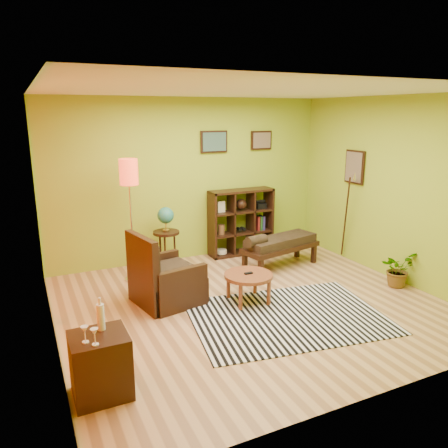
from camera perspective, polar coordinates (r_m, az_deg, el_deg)
name	(u,v)px	position (r m, az deg, el deg)	size (l,w,h in m)	color
ground	(251,304)	(6.09, 3.52, -10.36)	(5.00, 5.00, 0.00)	tan
room_shell	(246,173)	(5.55, 2.88, 6.65)	(5.04, 4.54, 2.82)	#94B126
zebra_rug	(287,316)	(5.78, 8.27, -11.85)	(2.43, 1.72, 0.01)	silver
coffee_table	(248,278)	(6.02, 3.20, -7.02)	(0.67, 0.67, 0.43)	brown
armchair	(164,282)	(6.06, -7.85, -7.46)	(0.97, 0.97, 1.01)	black
side_cabinet	(100,365)	(4.34, -15.84, -17.27)	(0.51, 0.46, 0.92)	black
floor_lamp	(129,183)	(6.63, -12.27, 5.23)	(0.28, 0.28, 1.89)	silver
globe_table	(166,222)	(7.21, -7.61, 0.20)	(0.43, 0.43, 1.05)	black
cube_shelf	(242,222)	(7.99, 2.33, 0.27)	(1.20, 0.35, 1.20)	black
bench	(279,244)	(7.36, 7.19, -2.59)	(1.46, 0.76, 0.64)	black
potted_plant	(397,273)	(7.09, 21.69, -5.93)	(0.48, 0.54, 0.42)	#26661E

